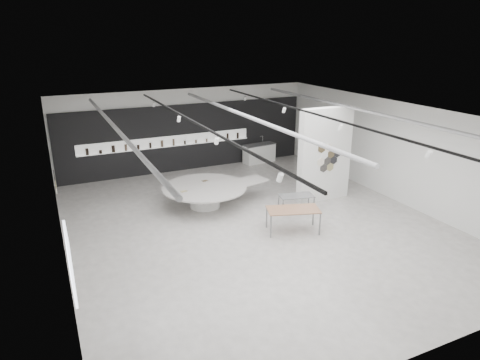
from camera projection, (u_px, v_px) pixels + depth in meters
name	position (u px, v px, depth m)	size (l,w,h in m)	color
room	(252.00, 167.00, 13.89)	(12.02, 14.02, 3.82)	beige
back_wall_display	(186.00, 138.00, 20.00)	(11.80, 0.27, 3.10)	black
partition_column	(325.00, 155.00, 16.27)	(2.20, 0.38, 3.60)	white
display_island	(206.00, 193.00, 15.98)	(4.44, 3.73, 0.81)	white
sample_table_wood	(293.00, 211.00, 13.87)	(1.86, 1.32, 0.79)	#976A4E
sample_table_stone	(296.00, 197.00, 15.47)	(1.34, 0.89, 0.63)	slate
kitchen_counter	(259.00, 153.00, 21.45)	(1.71, 0.83, 1.30)	white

